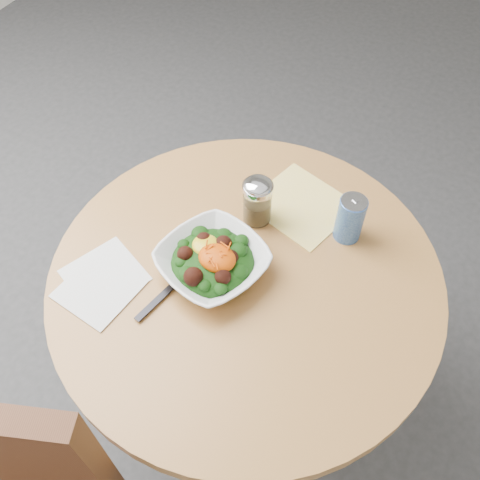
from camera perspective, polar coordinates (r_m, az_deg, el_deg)
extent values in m
plane|color=#313133|center=(1.89, 0.41, -16.33)|extent=(6.00, 6.00, 0.00)
cylinder|color=black|center=(1.87, 0.41, -16.16)|extent=(0.52, 0.52, 0.03)
cylinder|color=black|center=(1.56, 0.49, -11.63)|extent=(0.10, 0.10, 0.71)
cylinder|color=#C08145|center=(1.24, 0.60, -4.04)|extent=(0.90, 0.90, 0.04)
cube|color=yellow|center=(1.35, 6.57, 3.73)|extent=(0.26, 0.25, 0.00)
cube|color=silver|center=(1.25, -14.25, -3.64)|extent=(0.20, 0.20, 0.00)
cube|color=silver|center=(1.23, -14.79, -5.03)|extent=(0.17, 0.17, 0.00)
imported|color=white|center=(1.20, -2.94, -2.35)|extent=(0.29, 0.29, 0.06)
ellipsoid|color=black|center=(1.20, -2.94, -2.40)|extent=(0.19, 0.19, 0.07)
ellipsoid|color=gold|center=(1.20, -3.72, -0.51)|extent=(0.06, 0.06, 0.02)
ellipsoid|color=#D14504|center=(1.17, -2.46, -1.93)|extent=(0.09, 0.07, 0.04)
cube|color=black|center=(1.19, -8.58, -6.18)|extent=(0.04, 0.14, 0.00)
cube|color=black|center=(1.23, -4.78, -2.78)|extent=(0.04, 0.08, 0.00)
cylinder|color=silver|center=(1.27, 1.85, 3.89)|extent=(0.07, 0.07, 0.10)
cylinder|color=olive|center=(1.29, 1.83, 3.22)|extent=(0.06, 0.06, 0.06)
cylinder|color=silver|center=(1.23, 1.92, 5.64)|extent=(0.07, 0.07, 0.01)
ellipsoid|color=silver|center=(1.23, 1.93, 5.83)|extent=(0.07, 0.07, 0.03)
cylinder|color=navy|center=(1.26, 11.65, 2.22)|extent=(0.06, 0.06, 0.12)
cylinder|color=silver|center=(1.22, 12.11, 4.05)|extent=(0.06, 0.06, 0.00)
cube|color=silver|center=(1.22, 12.39, 4.29)|extent=(0.02, 0.02, 0.00)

